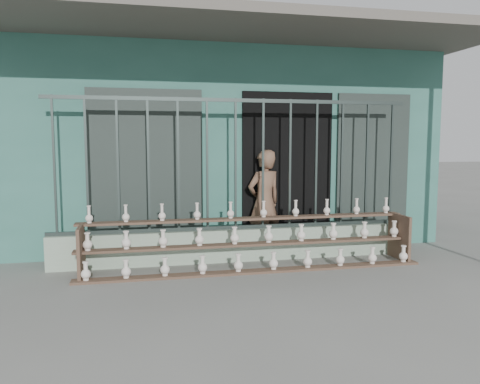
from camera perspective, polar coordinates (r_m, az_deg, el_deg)
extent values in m
plane|color=slate|center=(5.42, 2.25, -11.70)|extent=(60.00, 60.00, 0.00)
cube|color=#326A5D|center=(9.38, -4.23, 5.74)|extent=(7.00, 5.00, 3.20)
cube|color=black|center=(7.17, 5.68, 2.43)|extent=(1.40, 0.12, 2.40)
cube|color=#1F2925|center=(6.79, -11.35, 2.14)|extent=(1.60, 0.08, 2.40)
cube|color=#1F2925|center=(7.68, 15.79, 2.47)|extent=(1.20, 0.08, 2.40)
cube|color=#59544C|center=(6.50, -0.39, 19.39)|extent=(7.40, 2.00, 0.12)
cube|color=#99B198|center=(6.58, -0.55, -6.45)|extent=(5.00, 0.20, 0.45)
cube|color=#283330|center=(6.39, -21.70, 2.93)|extent=(0.03, 0.03, 1.80)
cube|color=#283330|center=(6.34, -18.20, 3.04)|extent=(0.03, 0.03, 1.80)
cube|color=#283330|center=(6.31, -14.66, 3.13)|extent=(0.03, 0.03, 1.80)
cube|color=#283330|center=(6.30, -11.10, 3.21)|extent=(0.03, 0.03, 1.80)
cube|color=#283330|center=(6.32, -7.54, 3.28)|extent=(0.03, 0.03, 1.80)
cube|color=#283330|center=(6.37, -4.02, 3.34)|extent=(0.03, 0.03, 1.80)
cube|color=#283330|center=(6.43, -0.56, 3.38)|extent=(0.03, 0.03, 1.80)
cube|color=#283330|center=(6.52, 2.82, 3.41)|extent=(0.03, 0.03, 1.80)
cube|color=#283330|center=(6.63, 6.10, 3.43)|extent=(0.03, 0.03, 1.80)
cube|color=#283330|center=(6.76, 9.26, 3.43)|extent=(0.03, 0.03, 1.80)
cube|color=#283330|center=(6.92, 12.29, 3.43)|extent=(0.03, 0.03, 1.80)
cube|color=#283330|center=(7.09, 15.18, 3.42)|extent=(0.03, 0.03, 1.80)
cube|color=#283330|center=(7.27, 17.93, 3.40)|extent=(0.03, 0.03, 1.80)
cube|color=#283330|center=(6.45, -0.57, 11.12)|extent=(5.00, 0.04, 0.05)
cube|color=#283330|center=(6.53, -0.55, -4.31)|extent=(5.00, 0.04, 0.05)
cube|color=brown|center=(6.05, 1.98, -9.64)|extent=(4.50, 0.18, 0.03)
cube|color=brown|center=(6.21, 1.42, -6.37)|extent=(4.50, 0.18, 0.03)
cube|color=brown|center=(6.39, 0.91, -3.27)|extent=(4.50, 0.18, 0.03)
cube|color=brown|center=(6.09, -18.81, -6.90)|extent=(0.04, 0.55, 0.64)
cube|color=brown|center=(7.02, 18.83, -5.20)|extent=(0.04, 0.55, 0.64)
imported|color=brown|center=(6.91, 2.99, -1.25)|extent=(0.66, 0.55, 1.54)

